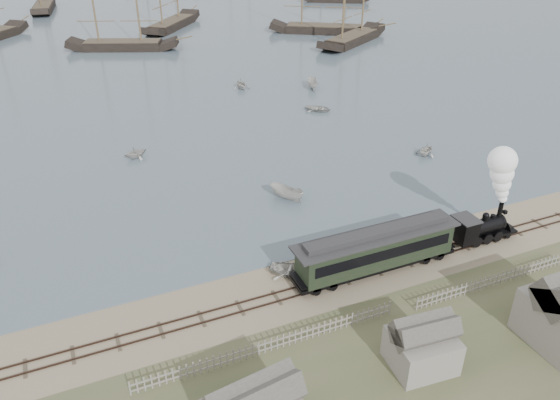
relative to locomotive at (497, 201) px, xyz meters
name	(u,v)px	position (x,y,z in m)	size (l,w,h in m)	color
ground	(312,271)	(-16.83, 2.00, -3.93)	(600.00, 600.00, 0.00)	tan
rail_track	(323,285)	(-16.83, 0.00, -3.89)	(120.00, 1.80, 0.16)	#35241D
picket_fence_west	(272,351)	(-23.33, -5.00, -3.93)	(19.00, 0.10, 1.20)	gray
picket_fence_east	(494,286)	(-4.33, -5.50, -3.93)	(15.00, 0.10, 1.20)	gray
shed_mid	(419,364)	(-14.83, -10.00, -3.93)	(4.00, 3.50, 3.60)	gray
locomotive	(497,201)	(0.00, 0.00, 0.00)	(6.80, 2.54, 8.48)	black
passenger_coach	(376,249)	(-12.09, 0.00, -1.73)	(14.34, 2.76, 3.48)	black
beached_dinghy	(292,270)	(-18.47, 2.27, -3.53)	(3.80, 2.71, 0.79)	#B9B7B0
rowboat_1	(135,152)	(-26.02, 29.90, -3.14)	(2.75, 2.37, 1.45)	#B9B7B0
rowboat_2	(286,193)	(-13.89, 13.78, -3.13)	(3.84, 1.44, 1.48)	#B9B7B0
rowboat_3	(318,108)	(0.81, 35.41, -3.49)	(3.66, 2.61, 0.76)	#B9B7B0
rowboat_4	(426,150)	(5.64, 16.94, -3.14)	(2.77, 2.39, 1.46)	#B9B7B0
rowboat_5	(312,84)	(4.57, 44.98, -3.11)	(3.93, 1.48, 1.52)	#B9B7B0
rowboat_7	(241,84)	(-5.84, 49.35, -3.05)	(3.09, 2.67, 1.63)	#B9B7B0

